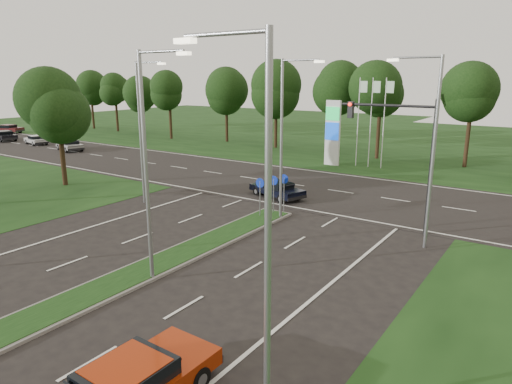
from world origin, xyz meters
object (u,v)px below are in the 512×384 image
Objects in this scene: navy_sedan at (277,189)px; far_car_c at (3,136)px; far_car_a at (70,145)px; far_car_b at (36,140)px; far_car_d at (8,129)px.

far_car_c reaches higher than navy_sedan.
far_car_a is 7.80m from far_car_b.
navy_sedan is 1.07× the size of far_car_b.
navy_sedan is 53.11m from far_car_d.
far_car_d reaches higher than far_car_b.
far_car_d is at bearing 67.19° from far_car_c.
far_car_c is (-14.37, 0.02, 0.04)m from far_car_a.
far_car_c is (-44.45, 4.31, 0.09)m from navy_sedan.
far_car_b is (-37.86, 4.89, -0.01)m from navy_sedan.
far_car_b is 6.62m from far_car_c.
far_car_b is (-7.78, 0.59, -0.06)m from far_car_a.
navy_sedan is 0.93× the size of far_car_d.
far_car_c reaches higher than far_car_d.
far_car_c is at bearing -140.49° from far_car_d.
far_car_b is at bearing 100.86° from navy_sedan.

